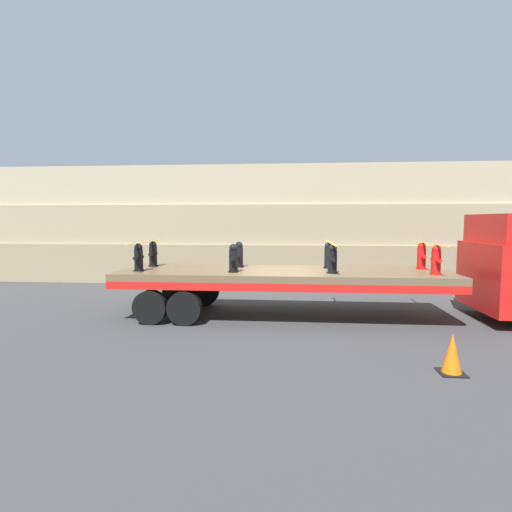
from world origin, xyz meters
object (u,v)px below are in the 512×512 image
at_px(flatbed_trailer, 265,278).
at_px(traffic_cone, 452,354).
at_px(fire_hydrant_black_near_1, 233,259).
at_px(fire_hydrant_red_far_3, 422,256).
at_px(fire_hydrant_black_near_0, 139,258).
at_px(fire_hydrant_black_far_0, 153,254).
at_px(fire_hydrant_black_near_2, 332,259).
at_px(fire_hydrant_red_near_3, 436,260).
at_px(fire_hydrant_black_far_1, 239,255).
at_px(fire_hydrant_black_far_2, 328,256).

height_order(flatbed_trailer, traffic_cone, flatbed_trailer).
bearing_deg(fire_hydrant_black_near_1, traffic_cone, -38.14).
bearing_deg(fire_hydrant_red_far_3, fire_hydrant_black_near_0, -171.68).
relative_size(fire_hydrant_black_far_0, traffic_cone, 1.05).
xyz_separation_m(fire_hydrant_black_near_2, fire_hydrant_red_far_3, (2.60, 1.14, 0.00)).
bearing_deg(fire_hydrant_red_near_3, fire_hydrant_black_far_1, 167.63).
height_order(fire_hydrant_black_far_0, fire_hydrant_black_near_1, same).
height_order(fire_hydrant_black_far_2, traffic_cone, fire_hydrant_black_far_2).
bearing_deg(flatbed_trailer, fire_hydrant_black_far_0, 170.50).
bearing_deg(fire_hydrant_black_near_2, fire_hydrant_black_near_1, 180.00).
bearing_deg(fire_hydrant_red_near_3, traffic_cone, -104.18).
relative_size(fire_hydrant_black_far_2, fire_hydrant_red_far_3, 1.00).
distance_m(fire_hydrant_black_near_1, fire_hydrant_black_far_1, 1.14).
distance_m(fire_hydrant_black_near_2, fire_hydrant_black_far_2, 1.14).
xyz_separation_m(fire_hydrant_black_far_2, fire_hydrant_red_far_3, (2.60, 0.00, 0.00)).
bearing_deg(fire_hydrant_black_near_0, flatbed_trailer, 9.50).
distance_m(fire_hydrant_black_near_0, fire_hydrant_black_near_2, 5.20).
bearing_deg(fire_hydrant_red_far_3, fire_hydrant_black_near_1, -167.63).
bearing_deg(fire_hydrant_red_far_3, fire_hydrant_black_near_2, -156.32).
height_order(fire_hydrant_black_near_0, fire_hydrant_black_near_2, same).
xyz_separation_m(fire_hydrant_black_near_1, fire_hydrant_red_far_3, (5.20, 1.14, 0.00)).
distance_m(fire_hydrant_black_near_2, fire_hydrant_red_near_3, 2.60).
bearing_deg(fire_hydrant_black_far_1, fire_hydrant_red_far_3, 0.00).
distance_m(fire_hydrant_black_near_0, fire_hydrant_black_far_2, 5.32).
bearing_deg(fire_hydrant_black_near_1, fire_hydrant_black_near_2, 0.00).
distance_m(fire_hydrant_black_far_0, fire_hydrant_red_near_3, 7.88).
distance_m(fire_hydrant_black_near_0, traffic_cone, 7.84).
distance_m(fire_hydrant_black_far_2, fire_hydrant_red_far_3, 2.60).
bearing_deg(fire_hydrant_red_far_3, traffic_cone, -100.72).
xyz_separation_m(fire_hydrant_black_far_0, fire_hydrant_red_far_3, (7.80, 0.00, 0.00)).
xyz_separation_m(flatbed_trailer, fire_hydrant_black_near_2, (1.79, -0.57, 0.59)).
height_order(fire_hydrant_black_near_2, fire_hydrant_red_near_3, same).
distance_m(fire_hydrant_red_near_3, traffic_cone, 3.75).
bearing_deg(traffic_cone, fire_hydrant_red_near_3, 75.82).
relative_size(fire_hydrant_black_near_1, fire_hydrant_black_far_2, 1.00).
bearing_deg(fire_hydrant_black_far_0, flatbed_trailer, -9.50).
height_order(fire_hydrant_black_far_2, fire_hydrant_red_near_3, same).
relative_size(flatbed_trailer, fire_hydrant_black_near_0, 11.95).
relative_size(fire_hydrant_black_far_0, fire_hydrant_red_far_3, 1.00).
bearing_deg(fire_hydrant_black_far_1, fire_hydrant_black_far_2, 0.00).
bearing_deg(fire_hydrant_black_near_1, fire_hydrant_black_far_0, 156.32).
bearing_deg(fire_hydrant_black_far_1, fire_hydrant_red_near_3, -12.37).
distance_m(fire_hydrant_black_far_1, traffic_cone, 6.42).
xyz_separation_m(flatbed_trailer, traffic_cone, (3.53, -3.98, -0.71)).
xyz_separation_m(flatbed_trailer, fire_hydrant_black_far_1, (-0.81, 0.57, 0.59)).
xyz_separation_m(fire_hydrant_black_near_1, fire_hydrant_black_far_2, (2.60, 1.14, 0.00)).
xyz_separation_m(fire_hydrant_red_near_3, traffic_cone, (-0.86, -3.41, -1.30)).
distance_m(fire_hydrant_black_far_2, traffic_cone, 5.04).
bearing_deg(traffic_cone, fire_hydrant_black_near_0, 153.84).
relative_size(fire_hydrant_black_far_0, fire_hydrant_black_far_2, 1.00).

